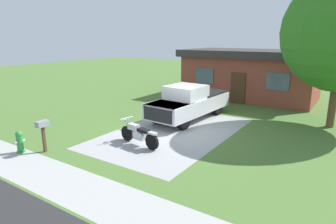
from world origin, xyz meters
The scene contains 8 objects.
ground_plane centered at (0.00, 0.00, 0.00)m, with size 80.00×80.00×0.00m, color #4C7031.
driveway_pad centered at (0.00, 0.00, 0.00)m, with size 4.96×8.37×0.01m, color #A0A0A0.
sidewalk_strip centered at (0.00, -6.00, 0.00)m, with size 36.00×1.80×0.01m, color #A8A8A3.
motorcycle centered at (-0.32, -2.20, 0.47)m, with size 2.20×0.75×1.09m.
pickup_truck centered at (-0.55, 2.56, 0.95)m, with size 2.34×5.73×1.90m.
fire_hydrant centered at (-3.65, -5.39, 0.43)m, with size 0.32×0.40×0.87m.
mailbox centered at (-2.92, -4.83, 0.98)m, with size 0.26×0.48×1.26m.
neighbor_house centered at (0.30, 10.15, 1.79)m, with size 9.60×5.60×3.50m.
Camera 1 is at (6.96, -11.03, 4.35)m, focal length 30.91 mm.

